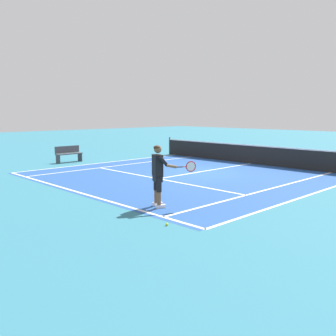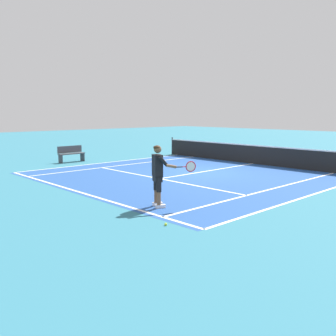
% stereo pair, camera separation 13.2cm
% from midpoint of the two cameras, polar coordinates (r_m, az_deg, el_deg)
% --- Properties ---
extents(ground_plane, '(80.00, 80.00, 0.00)m').
position_cam_midpoint_polar(ground_plane, '(16.41, 4.34, -0.66)').
color(ground_plane, teal).
extents(court_inner_surface, '(10.98, 10.40, 0.00)m').
position_cam_midpoint_polar(court_inner_surface, '(15.72, 2.04, -1.03)').
color(court_inner_surface, '#234C93').
rests_on(court_inner_surface, ground).
extents(line_baseline, '(10.98, 0.10, 0.01)m').
position_cam_midpoint_polar(line_baseline, '(12.67, -13.90, -3.58)').
color(line_baseline, white).
rests_on(line_baseline, ground).
extents(line_service, '(8.23, 0.10, 0.01)m').
position_cam_midpoint_polar(line_service, '(14.76, -1.74, -1.65)').
color(line_service, white).
rests_on(line_service, ground).
extents(line_centre_service, '(0.10, 6.40, 0.01)m').
position_cam_midpoint_polar(line_centre_service, '(17.05, 6.25, -0.33)').
color(line_centre_service, white).
rests_on(line_centre_service, ground).
extents(line_singles_left, '(0.10, 10.00, 0.01)m').
position_cam_midpoint_polar(line_singles_left, '(18.78, -7.02, 0.47)').
color(line_singles_left, white).
rests_on(line_singles_left, ground).
extents(line_singles_right, '(0.10, 10.00, 0.01)m').
position_cam_midpoint_polar(line_singles_right, '(13.25, 14.97, -3.10)').
color(line_singles_right, white).
rests_on(line_singles_right, ground).
extents(line_doubles_left, '(0.10, 10.00, 0.01)m').
position_cam_midpoint_polar(line_doubles_left, '(19.89, -9.41, 0.87)').
color(line_doubles_left, white).
rests_on(line_doubles_left, ground).
extents(line_doubles_right, '(0.10, 10.00, 0.01)m').
position_cam_midpoint_polar(line_doubles_right, '(12.61, 20.33, -3.92)').
color(line_doubles_right, white).
rests_on(line_doubles_right, ground).
extents(tennis_net, '(11.96, 0.08, 1.07)m').
position_cam_midpoint_polar(tennis_net, '(19.53, 12.30, 2.11)').
color(tennis_net, '#333338').
rests_on(tennis_net, ground).
extents(tennis_player, '(1.00, 0.95, 1.71)m').
position_cam_midpoint_polar(tennis_player, '(10.23, -1.82, -0.56)').
color(tennis_player, white).
rests_on(tennis_player, ground).
extents(tennis_ball_near_feet, '(0.07, 0.07, 0.07)m').
position_cam_midpoint_polar(tennis_ball_near_feet, '(8.73, -0.62, -8.59)').
color(tennis_ball_near_feet, '#CCE02D').
rests_on(tennis_ball_near_feet, ground).
extents(courtside_bench, '(0.40, 1.40, 0.85)m').
position_cam_midpoint_polar(courtside_bench, '(20.35, -15.12, 2.13)').
color(courtside_bench, '#47474C').
rests_on(courtside_bench, ground).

